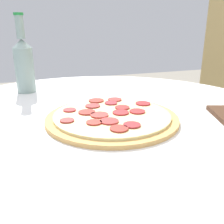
# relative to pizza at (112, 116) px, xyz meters

# --- Properties ---
(table) EXTENTS (1.08, 1.08, 0.71)m
(table) POSITION_rel_pizza_xyz_m (-0.03, -0.02, -0.18)
(table) COLOR white
(table) RESTS_ON ground_plane
(pizza) EXTENTS (0.32, 0.32, 0.02)m
(pizza) POSITION_rel_pizza_xyz_m (0.00, 0.00, 0.00)
(pizza) COLOR tan
(pizza) RESTS_ON table
(beer_bottle) EXTENTS (0.06, 0.06, 0.26)m
(beer_bottle) POSITION_rel_pizza_xyz_m (-0.36, -0.19, 0.09)
(beer_bottle) COLOR gray
(beer_bottle) RESTS_ON table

